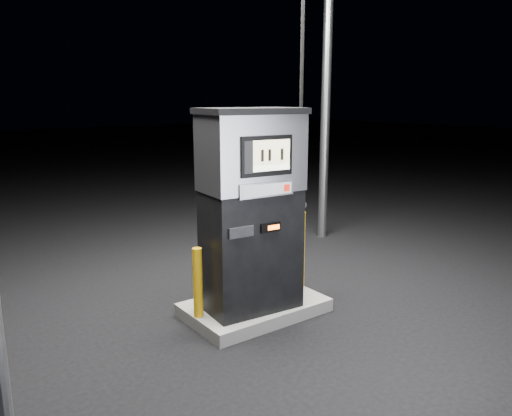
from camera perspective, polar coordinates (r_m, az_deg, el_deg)
ground at (r=6.05m, az=-0.17°, el=-11.92°), size 80.00×80.00×0.00m
pump_island at (r=6.02m, az=-0.17°, el=-11.27°), size 1.60×1.00×0.15m
fuel_dispenser at (r=5.49m, az=-0.51°, el=-0.10°), size 1.26×0.76×4.66m
bollard_left at (r=5.49m, az=-6.67°, el=-8.48°), size 0.13×0.13×0.78m
bollard_right at (r=6.29m, az=5.01°, el=-4.77°), size 0.15×0.15×0.98m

